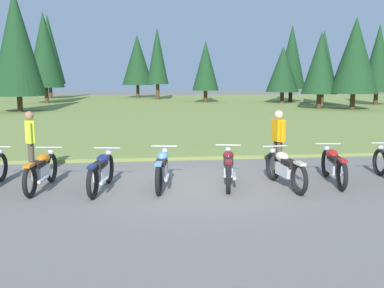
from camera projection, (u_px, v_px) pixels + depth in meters
ground_plane at (195, 186)px, 10.18m from camera, size 140.00×140.00×0.00m
grass_moorland at (155, 108)px, 34.86m from camera, size 80.00×44.00×0.10m
forest_treeline at (157, 56)px, 39.21m from camera, size 41.06×23.78×9.17m
motorcycle_orange at (41, 170)px, 9.86m from camera, size 0.62×2.10×0.88m
motorcycle_navy at (101, 171)px, 9.76m from camera, size 0.64×2.09×0.88m
motorcycle_sky_blue at (162, 168)px, 10.03m from camera, size 0.62×2.09×0.88m
motorcycle_maroon at (228, 167)px, 10.20m from camera, size 0.68×2.08×0.88m
motorcycle_cream at (285, 168)px, 10.05m from camera, size 0.62×2.10×0.88m
motorcycle_red at (334, 165)px, 10.40m from camera, size 0.64×2.09×0.88m
rider_with_back_turned at (30, 140)px, 10.99m from camera, size 0.29×0.54×1.67m
rider_checking_bike at (278, 138)px, 11.26m from camera, size 0.27×0.54×1.67m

